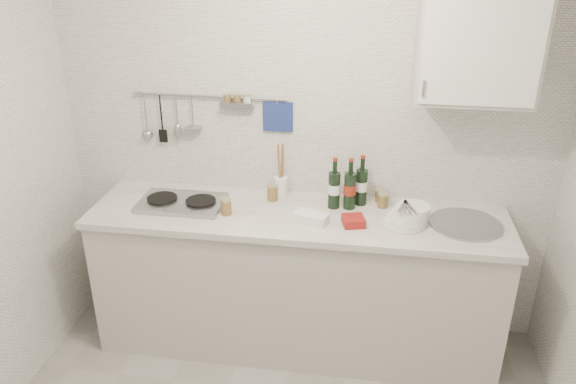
# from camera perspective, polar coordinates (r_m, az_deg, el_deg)

# --- Properties ---
(back_wall) EXTENTS (3.00, 0.02, 2.50)m
(back_wall) POSITION_cam_1_polar(r_m,az_deg,el_deg) (3.41, 1.68, 5.03)
(back_wall) COLOR silver
(back_wall) RESTS_ON floor
(counter) EXTENTS (2.44, 0.64, 0.96)m
(counter) POSITION_cam_1_polar(r_m,az_deg,el_deg) (3.52, 0.99, -9.27)
(counter) COLOR #B3ADA5
(counter) RESTS_ON floor
(wall_rail) EXTENTS (0.98, 0.09, 0.34)m
(wall_rail) POSITION_cam_1_polar(r_m,az_deg,el_deg) (3.45, -8.32, 8.06)
(wall_rail) COLOR #93969B
(wall_rail) RESTS_ON back_wall
(wall_cabinet) EXTENTS (0.60, 0.38, 0.70)m
(wall_cabinet) POSITION_cam_1_polar(r_m,az_deg,el_deg) (3.08, 18.84, 15.09)
(wall_cabinet) COLOR #B3ADA5
(wall_cabinet) RESTS_ON back_wall
(plate_stack_hob) EXTENTS (0.23, 0.23, 0.02)m
(plate_stack_hob) POSITION_cam_1_polar(r_m,az_deg,el_deg) (3.47, -11.41, -0.83)
(plate_stack_hob) COLOR #4F7BB4
(plate_stack_hob) RESTS_ON counter
(plate_stack_sink) EXTENTS (0.26, 0.24, 0.11)m
(plate_stack_sink) POSITION_cam_1_polar(r_m,az_deg,el_deg) (3.20, 12.15, -2.34)
(plate_stack_sink) COLOR white
(plate_stack_sink) RESTS_ON counter
(wine_bottles) EXTENTS (0.23, 0.14, 0.31)m
(wine_bottles) POSITION_cam_1_polar(r_m,az_deg,el_deg) (3.31, 6.19, 0.97)
(wine_bottles) COLOR black
(wine_bottles) RESTS_ON counter
(butter_dish) EXTENTS (0.21, 0.15, 0.06)m
(butter_dish) POSITION_cam_1_polar(r_m,az_deg,el_deg) (3.16, 2.35, -2.63)
(butter_dish) COLOR white
(butter_dish) RESTS_ON counter
(strawberry_punnet) EXTENTS (0.14, 0.14, 0.05)m
(strawberry_punnet) POSITION_cam_1_polar(r_m,az_deg,el_deg) (3.15, 6.66, -2.94)
(strawberry_punnet) COLOR #A52312
(strawberry_punnet) RESTS_ON counter
(utensil_crock) EXTENTS (0.09, 0.09, 0.36)m
(utensil_crock) POSITION_cam_1_polar(r_m,az_deg,el_deg) (3.44, -0.74, 0.77)
(utensil_crock) COLOR white
(utensil_crock) RESTS_ON counter
(jar_a) EXTENTS (0.07, 0.07, 0.10)m
(jar_a) POSITION_cam_1_polar(r_m,az_deg,el_deg) (3.41, -1.60, -0.03)
(jar_a) COLOR brown
(jar_a) RESTS_ON counter
(jar_b) EXTENTS (0.07, 0.07, 0.08)m
(jar_b) POSITION_cam_1_polar(r_m,az_deg,el_deg) (3.45, 9.38, -0.30)
(jar_b) COLOR brown
(jar_b) RESTS_ON counter
(jar_c) EXTENTS (0.07, 0.07, 0.09)m
(jar_c) POSITION_cam_1_polar(r_m,az_deg,el_deg) (3.37, 9.61, -0.82)
(jar_c) COLOR brown
(jar_c) RESTS_ON counter
(jar_d) EXTENTS (0.07, 0.07, 0.10)m
(jar_d) POSITION_cam_1_polar(r_m,az_deg,el_deg) (3.26, -6.30, -1.46)
(jar_d) COLOR brown
(jar_d) RESTS_ON counter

